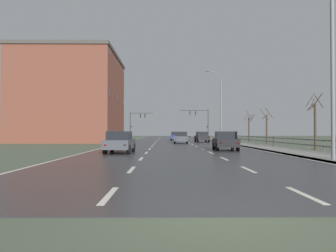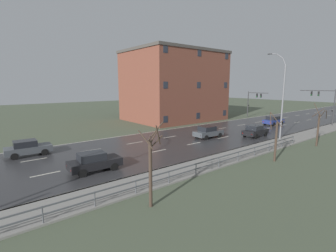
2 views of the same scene
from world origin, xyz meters
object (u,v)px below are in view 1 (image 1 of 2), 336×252
Objects in this scene: car_mid_centre at (181,137)px; car_near_left at (225,141)px; car_far_left at (176,136)px; brick_building at (73,98)px; street_lamp_foreground at (329,62)px; traffic_signal_left at (136,121)px; traffic_signal_right at (201,118)px; street_lamp_midground at (220,107)px; car_distant at (202,137)px; car_far_right at (120,142)px.

car_near_left is at bearing -77.99° from car_mid_centre.
car_far_left is 0.24× the size of brick_building.
street_lamp_foreground is 11.88m from car_near_left.
traffic_signal_left is 24.08m from car_mid_centre.
traffic_signal_right reaches higher than car_near_left.
traffic_signal_left is (-13.21, -1.19, -0.48)m from traffic_signal_right.
car_far_left is at bearing -35.65° from traffic_signal_left.
street_lamp_midground is 2.61× the size of car_distant.
street_lamp_foreground is 50.94m from traffic_signal_right.
car_near_left is 1.00× the size of car_far_left.
street_lamp_foreground reaches higher than car_near_left.
street_lamp_midground is 17.41m from traffic_signal_right.
car_distant is at bearing -164.04° from street_lamp_midground.
street_lamp_midground is 2.61× the size of car_far_left.
street_lamp_midground is at bearing -86.73° from traffic_signal_right.
street_lamp_midground is 2.63× the size of car_far_right.
traffic_signal_right is (-0.99, 17.35, -1.04)m from street_lamp_midground.
car_near_left and car_mid_centre have the same top height.
traffic_signal_right is at bearing 36.02° from brick_building.
street_lamp_foreground is 1.69× the size of traffic_signal_right.
car_mid_centre is 19.26m from brick_building.
car_near_left is at bearing -82.11° from car_far_left.
traffic_signal_right is 1.49× the size of car_mid_centre.
street_lamp_foreground is 2.51× the size of car_distant.
traffic_signal_left is (-14.20, 16.15, -1.51)m from street_lamp_midground.
car_near_left is at bearing 24.64° from car_far_right.
traffic_signal_left is 40.75m from car_near_left.
street_lamp_foreground is at bearing -56.95° from brick_building.
car_mid_centre is (0.14, -16.98, 0.00)m from car_far_left.
car_mid_centre is (-2.86, 16.64, 0.00)m from car_near_left.
car_mid_centre and car_far_right have the same top height.
street_lamp_midground reaches higher than car_distant.
traffic_signal_left is 0.31× the size of brick_building.
street_lamp_midground is 29.31m from car_far_right.
traffic_signal_left is at bearing 59.53° from brick_building.
street_lamp_midground is at bearing -3.66° from brick_building.
street_lamp_midground is 1.76× the size of traffic_signal_right.
brick_building reaches higher than car_distant.
brick_building is (-8.65, -14.69, 2.94)m from traffic_signal_left.
traffic_signal_left reaches higher than car_distant.
car_distant is (-2.83, 32.76, -4.30)m from street_lamp_foreground.
brick_building reaches higher than street_lamp_foreground.
traffic_signal_left is at bearing -174.83° from traffic_signal_right.
street_lamp_midground is at bearing 83.98° from car_near_left.
car_far_left is (7.76, -5.57, -3.03)m from traffic_signal_left.
car_distant is 1.00× the size of car_mid_centre.
car_far_right is at bearing -113.81° from street_lamp_midground.
car_near_left is at bearing 107.83° from street_lamp_foreground.
street_lamp_foreground is at bearing -69.69° from car_near_left.
car_distant and car_far_right have the same top height.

